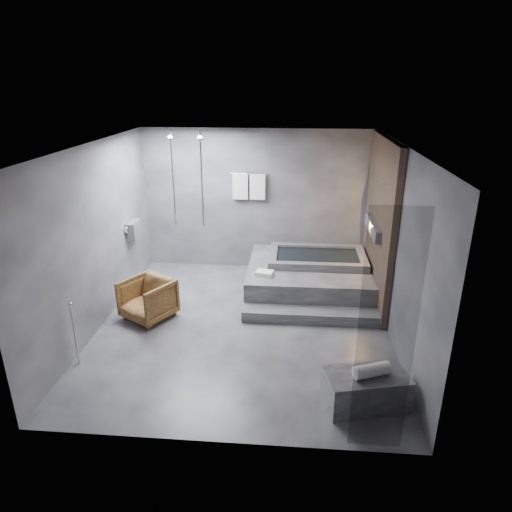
{
  "coord_description": "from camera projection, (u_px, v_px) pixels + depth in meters",
  "views": [
    {
      "loc": [
        0.73,
        -6.31,
        3.65
      ],
      "look_at": [
        0.17,
        0.3,
        1.08
      ],
      "focal_mm": 32.0,
      "sensor_mm": 36.0,
      "label": 1
    }
  ],
  "objects": [
    {
      "name": "driftwood_chair",
      "position": [
        148.0,
        299.0,
        7.37
      ],
      "size": [
        0.99,
        1.0,
        0.67
      ],
      "primitive_type": "imported",
      "rotation": [
        0.0,
        0.0,
        -0.53
      ],
      "color": "#432810",
      "rests_on": "ground"
    },
    {
      "name": "tub_step",
      "position": [
        310.0,
        315.0,
        7.37
      ],
      "size": [
        2.2,
        0.36,
        0.18
      ],
      "primitive_type": "cube",
      "color": "#363639",
      "rests_on": "ground"
    },
    {
      "name": "concrete_bench",
      "position": [
        366.0,
        390.0,
        5.41
      ],
      "size": [
        1.05,
        0.73,
        0.43
      ],
      "primitive_type": "cube",
      "rotation": [
        0.0,
        0.0,
        0.23
      ],
      "color": "#303032",
      "rests_on": "ground"
    },
    {
      "name": "rolled_towel",
      "position": [
        372.0,
        370.0,
        5.27
      ],
      "size": [
        0.47,
        0.3,
        0.16
      ],
      "primitive_type": "cylinder",
      "rotation": [
        0.0,
        1.57,
        0.37
      ],
      "color": "white",
      "rests_on": "concrete_bench"
    },
    {
      "name": "room",
      "position": [
        271.0,
        217.0,
        6.81
      ],
      "size": [
        5.0,
        5.04,
        2.82
      ],
      "color": "#313133",
      "rests_on": "ground"
    },
    {
      "name": "tub_deck",
      "position": [
        309.0,
        277.0,
        8.41
      ],
      "size": [
        2.2,
        2.0,
        0.5
      ],
      "primitive_type": "cube",
      "color": "#363639",
      "rests_on": "ground"
    },
    {
      "name": "deck_towel",
      "position": [
        264.0,
        273.0,
        7.84
      ],
      "size": [
        0.33,
        0.27,
        0.08
      ],
      "primitive_type": "cube",
      "rotation": [
        0.0,
        0.0,
        -0.22
      ],
      "color": "white",
      "rests_on": "tub_deck"
    }
  ]
}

